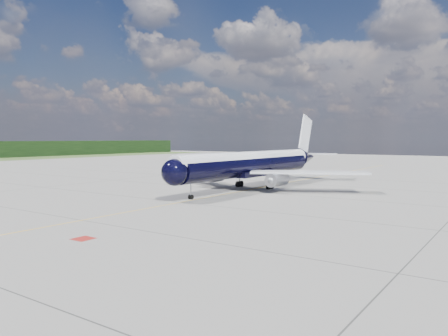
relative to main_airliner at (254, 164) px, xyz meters
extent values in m
plane|color=gray|center=(0.51, 0.94, -4.00)|extent=(320.00, 320.00, 0.00)
cube|color=#FFB80D|center=(0.51, -4.06, -4.00)|extent=(0.16, 160.00, 0.01)
cube|color=maroon|center=(7.31, -39.06, -4.00)|extent=(1.60, 1.60, 0.01)
cylinder|color=black|center=(0.00, -1.24, -0.18)|extent=(3.59, 34.63, 3.46)
sphere|color=black|center=(-0.07, -19.46, -0.18)|extent=(3.47, 3.47, 3.46)
cone|color=black|center=(0.08, 20.16, 0.37)|extent=(3.49, 6.39, 3.46)
cylinder|color=white|center=(0.00, -1.24, 0.69)|extent=(2.84, 36.45, 2.70)
cube|color=black|center=(-0.08, -19.64, 0.32)|extent=(2.19, 1.10, 0.50)
cube|color=white|center=(-9.56, 0.16, -1.00)|extent=(17.56, 12.28, 0.29)
cube|color=white|center=(9.56, 0.09, -1.00)|extent=(17.60, 12.18, 0.29)
cube|color=black|center=(0.00, -1.24, -1.45)|extent=(3.86, 9.12, 0.91)
cylinder|color=#BBBBC2|center=(-5.93, -3.04, -2.05)|extent=(2.06, 4.20, 2.04)
cylinder|color=#BBBBC2|center=(5.91, -3.09, -2.05)|extent=(2.06, 4.20, 2.04)
sphere|color=gray|center=(-5.94, -4.95, -2.05)|extent=(1.01, 1.01, 1.00)
sphere|color=gray|center=(5.90, -5.00, -2.05)|extent=(1.01, 1.01, 1.00)
cube|color=white|center=(-5.93, -2.86, -1.36)|extent=(0.21, 2.92, 1.00)
cube|color=white|center=(5.91, -2.90, -1.36)|extent=(0.21, 2.92, 1.00)
cube|color=white|center=(0.08, 19.71, 5.01)|extent=(0.31, 5.78, 7.77)
cube|color=white|center=(0.08, 20.16, 1.10)|extent=(11.85, 2.96, 0.20)
cylinder|color=gray|center=(-0.06, -16.27, -2.86)|extent=(0.16, 0.16, 1.91)
cylinder|color=black|center=(-0.24, -16.27, -3.68)|extent=(0.17, 0.64, 0.64)
cylinder|color=black|center=(0.12, -16.27, -3.68)|extent=(0.17, 0.64, 0.64)
cylinder|color=gray|center=(-2.91, 0.14, -2.77)|extent=(0.24, 0.24, 1.73)
cylinder|color=gray|center=(2.92, 0.11, -2.77)|extent=(0.24, 0.24, 1.73)
cylinder|color=black|center=(-2.92, -0.37, -3.50)|extent=(0.41, 1.00, 1.00)
cylinder|color=black|center=(-2.91, 0.64, -3.50)|extent=(0.41, 1.00, 1.00)
cylinder|color=black|center=(2.91, -0.39, -3.50)|extent=(0.41, 1.00, 1.00)
cylinder|color=black|center=(2.92, 0.61, -3.50)|extent=(0.41, 1.00, 1.00)
camera|label=1|loc=(36.62, -61.15, 4.11)|focal=35.00mm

